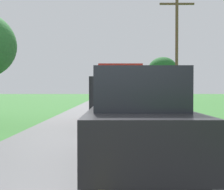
% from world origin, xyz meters
% --- Properties ---
extents(banana_truck_near, '(2.38, 5.82, 2.80)m').
position_xyz_m(banana_truck_near, '(0.59, 9.39, 1.48)').
color(banana_truck_near, '#2D2D30').
rests_on(banana_truck_near, road_surface).
extents(utility_pole_roadside, '(2.35, 0.20, 7.87)m').
position_xyz_m(utility_pole_roadside, '(4.58, 15.12, 4.28)').
color(utility_pole_roadside, brown).
rests_on(utility_pole_roadside, ground).
extents(roadside_tree_near_left, '(3.89, 3.89, 5.95)m').
position_xyz_m(roadside_tree_near_left, '(6.87, 32.19, 4.19)').
color(roadside_tree_near_left, '#4C3823').
rests_on(roadside_tree_near_left, ground).
extents(following_car, '(1.74, 4.10, 1.92)m').
position_xyz_m(following_car, '(0.63, 1.91, 1.07)').
color(following_car, black).
rests_on(following_car, road_surface).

